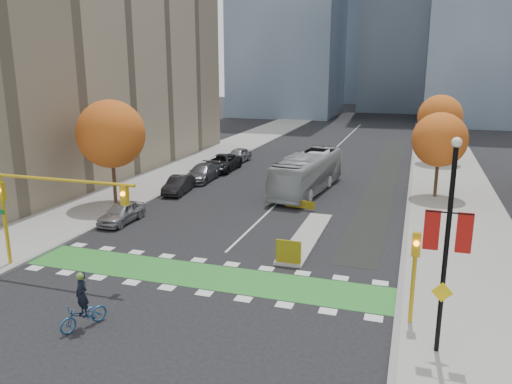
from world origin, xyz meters
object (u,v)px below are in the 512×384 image
Objects in this scene: bus at (308,173)px; parked_car_e at (238,155)px; hazard_board at (288,252)px; traffic_signal_east at (415,264)px; tree_west at (111,134)px; parked_car_a at (121,213)px; tree_east_near at (440,140)px; parked_car_b at (179,185)px; parked_car_c at (202,173)px; banner_lamppost at (447,239)px; parked_car_d at (222,163)px; cyclist at (83,310)px; tree_east_far at (440,117)px; traffic_signal_west at (41,198)px.

parked_car_e is at bearing 139.67° from bus.
traffic_signal_east reaches higher than hazard_board.
tree_west is 1.95× the size of parked_car_a.
tree_east_near is at bearing 86.19° from traffic_signal_east.
tree_east_near is 1.67× the size of parked_car_a.
parked_car_c is (0.00, 5.00, 0.05)m from parked_car_b.
tree_west reaches higher than parked_car_e.
banner_lamppost is 1.85× the size of parked_car_b.
parked_car_c is (-10.44, 1.08, -0.90)m from bus.
parked_car_d is at bearing -86.92° from parked_car_e.
cyclist reaches higher than parked_car_b.
parked_car_c is at bearing 90.12° from parked_car_a.
tree_east_near is 1.31× the size of parked_car_c.
parked_car_b is 15.00m from parked_car_e.
parked_car_e reaches higher than parked_car_b.
parked_car_a is at bearing 139.55° from cyclist.
tree_east_far is 1.41× the size of parked_car_c.
parked_car_e is (3.00, 20.00, -4.81)m from tree_west.
banner_lamppost is (19.43, -1.99, 0.58)m from traffic_signal_west.
tree_west is at bearing 154.01° from hazard_board.
bus reaches higher than parked_car_a.
parked_car_d is (-20.50, 29.50, -3.77)m from banner_lamppost.
parked_car_a is 18.83m from parked_car_d.
bus is 12.12m from parked_car_d.
cyclist is 0.41× the size of parked_car_d.
hazard_board is at bearing 77.79° from cyclist.
bus is 2.71× the size of parked_car_b.
banner_lamppost is at bearing 32.88° from cyclist.
traffic_signal_west is 1.80× the size of parked_car_e.
banner_lamppost is (23.50, -14.50, -1.01)m from tree_west.
parked_car_b is at bearing 135.45° from hazard_board.
traffic_signal_west reaches higher than cyclist.
tree_west is 0.68× the size of bus.
parked_car_b is at bearing 136.43° from banner_lamppost.
tree_east_near reaches higher than hazard_board.
cyclist is at bearing -118.19° from tree_east_near.
tree_west is (-16.00, 7.80, 4.82)m from hazard_board.
parked_car_e is at bearing 91.89° from traffic_signal_west.
traffic_signal_west reaches higher than traffic_signal_east.
parked_car_c is 5.00m from parked_car_d.
tree_east_near reaches higher than parked_car_b.
cyclist is 0.46× the size of parked_car_c.
tree_east_near reaches higher than traffic_signal_west.
hazard_board is at bearing 21.55° from traffic_signal_west.
parked_car_b is (-13.00, 12.80, -0.06)m from hazard_board.
tree_west is 35.73m from tree_east_far.
parked_car_c reaches higher than parked_car_a.
parked_car_b is 0.83× the size of parked_car_c.
tree_east_near is (8.00, 17.80, 4.06)m from hazard_board.
tree_west is at bearing 128.16° from parked_car_a.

